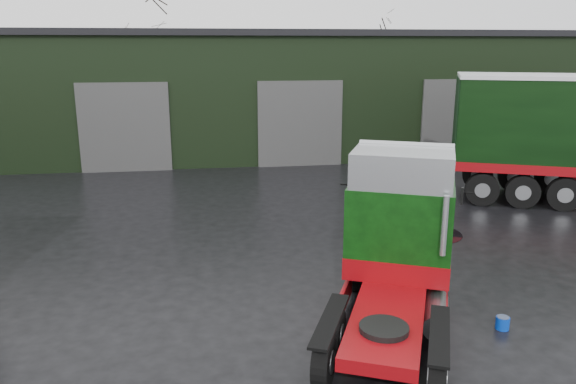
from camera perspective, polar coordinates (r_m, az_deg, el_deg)
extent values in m
plane|color=black|center=(13.44, 3.31, -9.86)|extent=(100.00, 100.00, 0.00)
cube|color=black|center=(32.38, -0.66, 10.11)|extent=(32.00, 12.00, 6.00)
cube|color=black|center=(32.28, -0.68, 15.69)|extent=(32.40, 12.40, 0.30)
cylinder|color=#0837BD|center=(12.45, 20.96, -12.32)|extent=(0.35, 0.35, 0.26)
cylinder|color=black|center=(17.70, 14.09, -4.13)|extent=(2.01, 2.01, 0.01)
cylinder|color=black|center=(18.61, 9.40, -2.95)|extent=(1.93, 1.93, 0.01)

